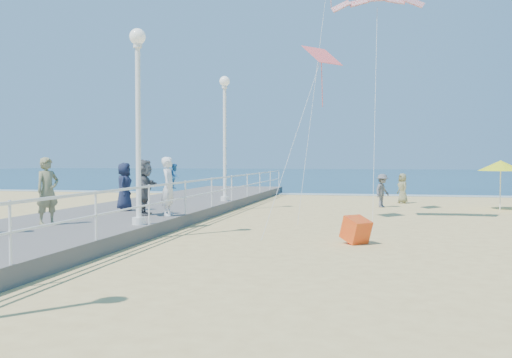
% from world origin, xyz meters
% --- Properties ---
extents(ground, '(160.00, 160.00, 0.00)m').
position_xyz_m(ground, '(0.00, 0.00, 0.00)').
color(ground, '#ECCD7B').
rests_on(ground, ground).
extents(ocean, '(160.00, 90.00, 0.05)m').
position_xyz_m(ocean, '(0.00, 65.00, 0.01)').
color(ocean, '#0C324B').
rests_on(ocean, ground).
extents(surf_line, '(160.00, 1.20, 0.04)m').
position_xyz_m(surf_line, '(0.00, 20.50, 0.03)').
color(surf_line, silver).
rests_on(surf_line, ground).
extents(boardwalk, '(5.00, 44.00, 0.40)m').
position_xyz_m(boardwalk, '(-7.50, 0.00, 0.20)').
color(boardwalk, slate).
rests_on(boardwalk, ground).
extents(railing, '(0.05, 42.00, 0.55)m').
position_xyz_m(railing, '(-5.05, 0.00, 1.25)').
color(railing, white).
rests_on(railing, boardwalk).
extents(lamp_post_mid, '(0.44, 0.44, 5.32)m').
position_xyz_m(lamp_post_mid, '(-5.35, 0.00, 3.66)').
color(lamp_post_mid, white).
rests_on(lamp_post_mid, boardwalk).
extents(lamp_post_far, '(0.44, 0.44, 5.32)m').
position_xyz_m(lamp_post_far, '(-5.35, 9.00, 3.66)').
color(lamp_post_far, white).
rests_on(lamp_post_far, boardwalk).
extents(woman_holding_toddler, '(0.50, 0.71, 1.86)m').
position_xyz_m(woman_holding_toddler, '(-5.40, 2.43, 1.33)').
color(woman_holding_toddler, white).
rests_on(woman_holding_toddler, boardwalk).
extents(toddler_held, '(0.33, 0.41, 0.79)m').
position_xyz_m(toddler_held, '(-5.25, 2.58, 1.65)').
color(toddler_held, '#3789D1').
rests_on(toddler_held, boardwalk).
extents(spectator_4, '(0.68, 0.90, 1.67)m').
position_xyz_m(spectator_4, '(-7.57, 3.86, 1.24)').
color(spectator_4, '#1B223B').
rests_on(spectator_4, boardwalk).
extents(spectator_5, '(0.79, 1.72, 1.79)m').
position_xyz_m(spectator_5, '(-6.27, 2.55, 1.29)').
color(spectator_5, '#55575A').
rests_on(spectator_5, boardwalk).
extents(spectator_6, '(0.68, 0.79, 1.84)m').
position_xyz_m(spectator_6, '(-7.74, -0.58, 1.32)').
color(spectator_6, '#7F7F58').
rests_on(spectator_6, boardwalk).
extents(beach_walker_a, '(0.98, 1.13, 1.52)m').
position_xyz_m(beach_walker_a, '(1.26, 11.95, 0.76)').
color(beach_walker_a, slate).
rests_on(beach_walker_a, ground).
extents(beach_walker_c, '(0.74, 0.86, 1.49)m').
position_xyz_m(beach_walker_c, '(2.26, 14.56, 0.74)').
color(beach_walker_c, '#7E7E57').
rests_on(beach_walker_c, ground).
extents(box_kite, '(0.89, 0.89, 0.74)m').
position_xyz_m(box_kite, '(0.49, 0.33, 0.30)').
color(box_kite, red).
rests_on(box_kite, ground).
extents(beach_umbrella, '(1.90, 1.90, 2.14)m').
position_xyz_m(beach_umbrella, '(6.23, 11.68, 1.91)').
color(beach_umbrella, white).
rests_on(beach_umbrella, ground).
extents(kite_diamond_pink, '(1.42, 1.45, 0.71)m').
position_xyz_m(kite_diamond_pink, '(-0.90, 5.60, 5.82)').
color(kite_diamond_pink, '#FF5D60').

